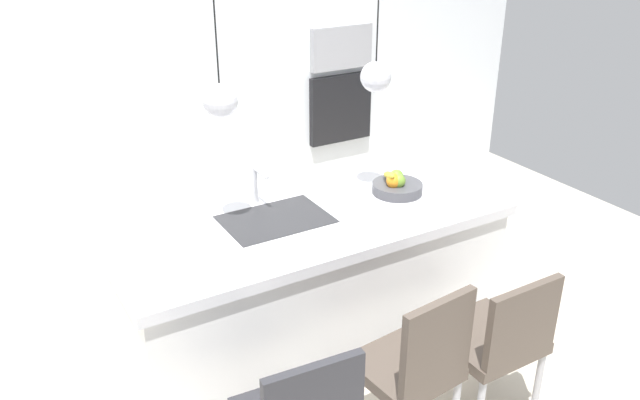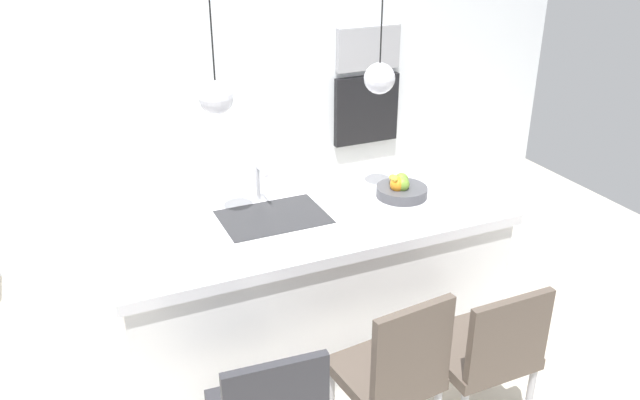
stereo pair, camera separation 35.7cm
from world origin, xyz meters
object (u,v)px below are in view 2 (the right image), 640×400
at_px(fruit_bowl, 401,189).
at_px(chair_middle, 393,371).
at_px(microwave, 368,48).
at_px(oven, 366,109).
at_px(chair_far, 485,349).

height_order(fruit_bowl, chair_middle, fruit_bowl).
height_order(microwave, oven, microwave).
height_order(oven, chair_far, oven).
distance_m(fruit_bowl, oven, 1.75).
relative_size(fruit_bowl, oven, 0.52).
distance_m(oven, chair_middle, 2.86).
height_order(fruit_bowl, oven, oven).
xyz_separation_m(oven, chair_middle, (-1.20, -2.57, -0.35)).
bearing_deg(fruit_bowl, chair_far, -94.11).
bearing_deg(oven, chair_middle, -115.06).
xyz_separation_m(chair_middle, chair_far, (0.50, 0.00, -0.04)).
relative_size(microwave, chair_far, 0.63).
bearing_deg(chair_middle, chair_far, 0.02).
bearing_deg(chair_middle, oven, 64.94).
relative_size(microwave, chair_middle, 0.58).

